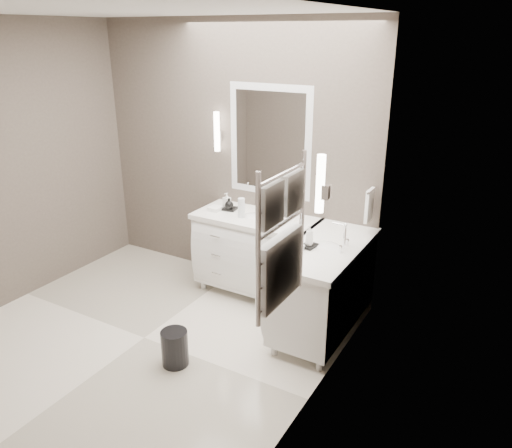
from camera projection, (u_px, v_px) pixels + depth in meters
The scene contains 20 objects.
floor at pixel (144, 338), 4.46m from camera, with size 3.20×3.00×0.01m, color silver.
ceiling at pixel (113, 9), 3.48m from camera, with size 3.20×3.00×0.01m, color white.
wall_back at pixel (232, 156), 5.18m from camera, with size 3.20×0.01×2.70m, color #534942.
wall_left at pixel (4, 168), 4.71m from camera, with size 0.01×3.00×2.70m, color #534942.
wall_right at pixel (317, 231), 3.22m from camera, with size 0.01×3.00×2.70m, color #534942.
vanity_back at pixel (256, 250), 5.06m from camera, with size 1.24×0.59×0.97m.
vanity_right at pixel (324, 283), 4.39m from camera, with size 0.59×1.24×0.97m.
mirror_back at pixel (270, 141), 4.89m from camera, with size 0.90×0.02×1.10m.
mirror_right at pixel (358, 173), 3.80m from camera, with size 0.02×0.90×1.10m.
sconce_back at pixel (217, 132), 5.09m from camera, with size 0.06×0.06×0.40m.
sconce_right at pixel (320, 185), 3.35m from camera, with size 0.06×0.06×0.40m.
towel_bar_corner at pixel (369, 205), 4.43m from camera, with size 0.03×0.22×0.30m.
towel_ladder at pixel (281, 245), 2.91m from camera, with size 0.06×0.58×0.90m.
waste_bin at pixel (175, 348), 4.05m from camera, with size 0.22×0.22×0.31m, color black.
amenity_tray_back at pixel (228, 208), 5.11m from camera, with size 0.16×0.12×0.02m, color black.
amenity_tray_right at pixel (309, 246), 4.22m from camera, with size 0.11×0.14×0.02m, color black.
water_bottle at pixel (241, 208), 4.86m from camera, with size 0.07×0.07×0.20m, color silver.
soap_bottle_a at pixel (227, 200), 5.11m from camera, with size 0.06×0.07×0.14m, color white.
soap_bottle_b at pixel (229, 203), 5.04m from camera, with size 0.09×0.09×0.11m, color black.
soap_bottle_c at pixel (309, 235), 4.18m from camera, with size 0.07×0.07×0.18m, color white.
Camera 1 is at (2.76, -2.78, 2.56)m, focal length 35.00 mm.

